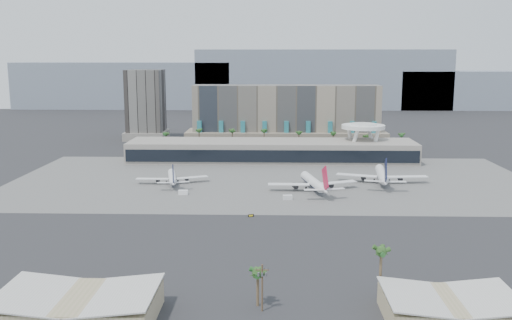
{
  "coord_description": "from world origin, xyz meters",
  "views": [
    {
      "loc": [
        0.22,
        -226.43,
        61.13
      ],
      "look_at": [
        -7.38,
        40.0,
        13.01
      ],
      "focal_mm": 40.0,
      "sensor_mm": 36.0,
      "label": 1
    }
  ],
  "objects_px": {
    "utility_pole": "(262,284)",
    "service_vehicle_a": "(183,192)",
    "airliner_left": "(172,177)",
    "airliner_right": "(382,175)",
    "airliner_centre": "(314,182)",
    "service_vehicle_b": "(288,197)",
    "taxiway_sign": "(251,215)"
  },
  "relations": [
    {
      "from": "utility_pole",
      "to": "service_vehicle_a",
      "type": "distance_m",
      "value": 125.22
    },
    {
      "from": "airliner_centre",
      "to": "airliner_right",
      "type": "height_order",
      "value": "airliner_right"
    },
    {
      "from": "airliner_centre",
      "to": "service_vehicle_a",
      "type": "height_order",
      "value": "airliner_centre"
    },
    {
      "from": "airliner_left",
      "to": "airliner_centre",
      "type": "xyz_separation_m",
      "value": [
        68.27,
        -12.61,
        0.66
      ]
    },
    {
      "from": "airliner_left",
      "to": "taxiway_sign",
      "type": "xyz_separation_m",
      "value": [
        40.78,
        -57.87,
        -2.69
      ]
    },
    {
      "from": "utility_pole",
      "to": "service_vehicle_b",
      "type": "relative_size",
      "value": 3.04
    },
    {
      "from": "airliner_left",
      "to": "airliner_centre",
      "type": "height_order",
      "value": "airliner_centre"
    },
    {
      "from": "utility_pole",
      "to": "airliner_left",
      "type": "bearing_deg",
      "value": 108.23
    },
    {
      "from": "airliner_centre",
      "to": "airliner_right",
      "type": "xyz_separation_m",
      "value": [
        34.82,
        17.1,
        0.18
      ]
    },
    {
      "from": "airliner_centre",
      "to": "taxiway_sign",
      "type": "distance_m",
      "value": 53.07
    },
    {
      "from": "airliner_left",
      "to": "airliner_right",
      "type": "xyz_separation_m",
      "value": [
        103.09,
        4.49,
        0.84
      ]
    },
    {
      "from": "airliner_left",
      "to": "service_vehicle_b",
      "type": "bearing_deg",
      "value": -40.33
    },
    {
      "from": "airliner_centre",
      "to": "taxiway_sign",
      "type": "bearing_deg",
      "value": -132.51
    },
    {
      "from": "airliner_left",
      "to": "airliner_right",
      "type": "relative_size",
      "value": 0.78
    },
    {
      "from": "utility_pole",
      "to": "airliner_left",
      "type": "relative_size",
      "value": 0.33
    },
    {
      "from": "airliner_right",
      "to": "taxiway_sign",
      "type": "bearing_deg",
      "value": -128.67
    },
    {
      "from": "service_vehicle_a",
      "to": "airliner_left",
      "type": "bearing_deg",
      "value": 108.38
    },
    {
      "from": "airliner_centre",
      "to": "airliner_left",
      "type": "bearing_deg",
      "value": 158.31
    },
    {
      "from": "airliner_left",
      "to": "airliner_right",
      "type": "distance_m",
      "value": 103.2
    },
    {
      "from": "service_vehicle_b",
      "to": "airliner_right",
      "type": "bearing_deg",
      "value": 29.0
    },
    {
      "from": "utility_pole",
      "to": "airliner_centre",
      "type": "distance_m",
      "value": 130.81
    },
    {
      "from": "airliner_right",
      "to": "service_vehicle_b",
      "type": "relative_size",
      "value": 11.73
    },
    {
      "from": "airliner_right",
      "to": "taxiway_sign",
      "type": "relative_size",
      "value": 21.08
    },
    {
      "from": "service_vehicle_a",
      "to": "service_vehicle_b",
      "type": "xyz_separation_m",
      "value": [
        46.98,
        -8.07,
        -0.02
      ]
    },
    {
      "from": "airliner_centre",
      "to": "taxiway_sign",
      "type": "height_order",
      "value": "airliner_centre"
    },
    {
      "from": "airliner_left",
      "to": "service_vehicle_a",
      "type": "relative_size",
      "value": 8.6
    },
    {
      "from": "airliner_centre",
      "to": "service_vehicle_b",
      "type": "xyz_separation_m",
      "value": [
        -12.52,
        -17.83,
        -2.83
      ]
    },
    {
      "from": "airliner_left",
      "to": "service_vehicle_a",
      "type": "bearing_deg",
      "value": -80.28
    },
    {
      "from": "taxiway_sign",
      "to": "airliner_centre",
      "type": "bearing_deg",
      "value": 41.04
    },
    {
      "from": "airliner_left",
      "to": "service_vehicle_b",
      "type": "height_order",
      "value": "airliner_left"
    },
    {
      "from": "airliner_right",
      "to": "service_vehicle_a",
      "type": "distance_m",
      "value": 98.12
    },
    {
      "from": "service_vehicle_a",
      "to": "airliner_centre",
      "type": "bearing_deg",
      "value": 6.28
    }
  ]
}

